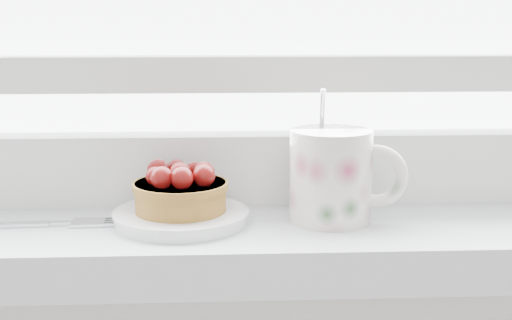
{
  "coord_description": "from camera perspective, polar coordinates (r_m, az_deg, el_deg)",
  "views": [
    {
      "loc": [
        -0.0,
        1.26,
        1.13
      ],
      "look_at": [
        0.03,
        1.88,
        1.0
      ],
      "focal_mm": 50.0,
      "sensor_mm": 36.0,
      "label": 1
    }
  ],
  "objects": [
    {
      "name": "saucer",
      "position": [
        0.65,
        -6.02,
        -4.58
      ],
      "size": [
        0.12,
        0.12,
        0.01
      ],
      "primitive_type": "cylinder",
      "color": "white",
      "rests_on": "windowsill"
    },
    {
      "name": "raspberry_tart",
      "position": [
        0.65,
        -6.07,
        -2.4
      ],
      "size": [
        0.09,
        0.09,
        0.05
      ],
      "color": "brown",
      "rests_on": "saucer"
    },
    {
      "name": "floral_mug",
      "position": [
        0.66,
        6.24,
        -1.12
      ],
      "size": [
        0.12,
        0.09,
        0.12
      ],
      "color": "silver",
      "rests_on": "windowsill"
    },
    {
      "name": "fork",
      "position": [
        0.68,
        -17.57,
        -4.91
      ],
      "size": [
        0.19,
        0.03,
        0.0
      ],
      "color": "silver",
      "rests_on": "windowsill"
    }
  ]
}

